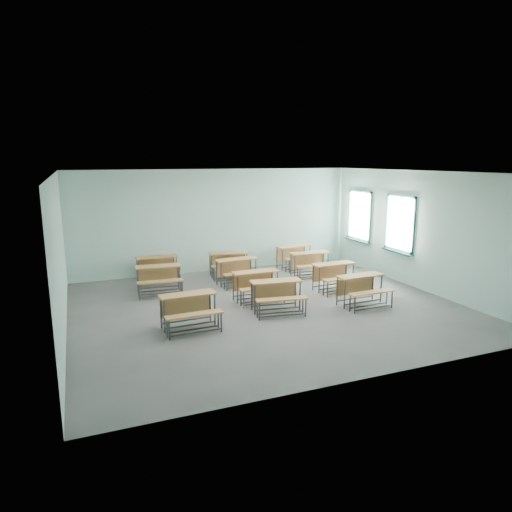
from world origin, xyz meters
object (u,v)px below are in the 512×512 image
Objects in this scene: desk_unit_r0c1 at (277,292)px; desk_unit_r3c2 at (295,253)px; desk_unit_r1c2 at (335,273)px; desk_unit_r3c1 at (229,261)px; desk_unit_r0c2 at (362,286)px; desk_unit_r3c0 at (158,265)px; desk_unit_r0c0 at (189,306)px; desk_unit_r2c0 at (159,275)px; desk_unit_r2c1 at (238,268)px; desk_unit_r1c1 at (257,281)px; desk_unit_r2c2 at (311,261)px.

desk_unit_r3c2 is (2.35, 3.75, 0.00)m from desk_unit_r0c1.
desk_unit_r3c1 is (-2.20, 2.47, 0.00)m from desk_unit_r1c2.
desk_unit_r3c0 is at bearing 133.54° from desk_unit_r0c2.
desk_unit_r0c0 is 0.99× the size of desk_unit_r0c2.
desk_unit_r2c0 is (-4.40, 2.82, 0.00)m from desk_unit_r0c2.
desk_unit_r0c0 is 0.98× the size of desk_unit_r2c0.
desk_unit_r2c1 is (2.09, 2.86, 0.00)m from desk_unit_r0c0.
desk_unit_r0c2 is 0.95× the size of desk_unit_r3c2.
desk_unit_r2c2 is (2.39, 1.59, 0.00)m from desk_unit_r1c1.
desk_unit_r0c2 is at bearing -0.09° from desk_unit_r0c1.
desk_unit_r3c1 is (-2.12, 3.82, 0.00)m from desk_unit_r0c2.
desk_unit_r0c0 is at bearing -164.44° from desk_unit_r0c1.
desk_unit_r2c2 is at bearing 56.44° from desk_unit_r0c1.
desk_unit_r2c0 is at bearing -174.66° from desk_unit_r2c2.
desk_unit_r2c2 and desk_unit_r3c1 have the same top height.
desk_unit_r3c1 is at bearing 86.46° from desk_unit_r1c1.
desk_unit_r0c1 and desk_unit_r0c2 have the same top height.
desk_unit_r1c2 is 4.71m from desk_unit_r2c0.
desk_unit_r2c2 is at bearing -15.09° from desk_unit_r3c1.
desk_unit_r0c1 is at bearing -61.42° from desk_unit_r3c0.
desk_unit_r2c1 is 2.67m from desk_unit_r3c2.
desk_unit_r0c2 and desk_unit_r1c1 have the same top height.
desk_unit_r3c0 and desk_unit_r3c1 have the same top height.
desk_unit_r0c2 is at bearing -31.44° from desk_unit_r1c1.
desk_unit_r1c2 is at bearing 0.09° from desk_unit_r1c1.
desk_unit_r1c1 is 0.94× the size of desk_unit_r3c1.
desk_unit_r0c0 is at bearing -131.63° from desk_unit_r2c1.
desk_unit_r2c1 is at bearing -161.75° from desk_unit_r3c2.
desk_unit_r2c0 is at bearing 159.00° from desk_unit_r1c2.
desk_unit_r0c1 is at bearing -82.98° from desk_unit_r3c1.
desk_unit_r1c2 and desk_unit_r2c1 have the same top height.
desk_unit_r3c0 is at bearing 85.97° from desk_unit_r2c0.
desk_unit_r2c1 is 2.34m from desk_unit_r2c2.
desk_unit_r3c2 is (2.34, 0.23, 0.00)m from desk_unit_r3c1.
desk_unit_r2c2 is 0.97× the size of desk_unit_r3c2.
desk_unit_r2c0 is 2.22m from desk_unit_r2c1.
desk_unit_r1c1 is at bearing 103.56° from desk_unit_r0c1.
desk_unit_r3c1 is at bearing -6.77° from desk_unit_r3c0.
desk_unit_r1c2 is 0.99× the size of desk_unit_r2c0.
desk_unit_r0c1 and desk_unit_r1c2 have the same top height.
desk_unit_r0c0 is 4.37m from desk_unit_r3c1.
desk_unit_r1c1 is at bearing -139.56° from desk_unit_r3c2.
desk_unit_r2c0 is at bearing 139.94° from desk_unit_r0c1.
desk_unit_r2c2 is at bearing 83.99° from desk_unit_r1c2.
desk_unit_r1c1 is 2.30m from desk_unit_r1c2.
desk_unit_r1c2 is at bearing -32.75° from desk_unit_r3c0.
desk_unit_r0c0 is 3.54m from desk_unit_r2c1.
desk_unit_r3c0 is (-2.10, 3.75, 0.00)m from desk_unit_r0c1.
desk_unit_r1c1 is 2.65m from desk_unit_r2c0.
desk_unit_r0c1 is 1.01× the size of desk_unit_r3c1.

